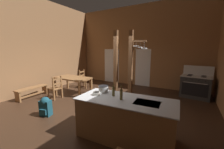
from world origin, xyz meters
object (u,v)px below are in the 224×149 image
object	(u,v)px
ladderback_chair_by_post	(56,88)
backpack	(45,106)
kitchen_island	(125,119)
stockpot_on_counter	(103,89)
bottle_short_on_counter	(121,94)
ladderback_chair_near_window	(84,79)
dining_table	(73,79)
stove_range	(196,86)
mixing_bowl_on_counter	(96,93)
bench_along_left_wall	(32,91)
bottle_tall_on_counter	(113,91)

from	to	relation	value
ladderback_chair_by_post	backpack	world-z (taller)	ladderback_chair_by_post
kitchen_island	stockpot_on_counter	distance (m)	0.91
stockpot_on_counter	bottle_short_on_counter	size ratio (longest dim) A/B	1.03
stockpot_on_counter	kitchen_island	bearing A→B (deg)	-14.46
stockpot_on_counter	bottle_short_on_counter	world-z (taller)	bottle_short_on_counter
stockpot_on_counter	ladderback_chair_near_window	bearing A→B (deg)	138.11
dining_table	stove_range	bearing A→B (deg)	22.53
ladderback_chair_near_window	stove_range	bearing A→B (deg)	12.35
ladderback_chair_near_window	mixing_bowl_on_counter	distance (m)	4.22
bench_along_left_wall	stockpot_on_counter	bearing A→B (deg)	-5.68
bench_along_left_wall	stockpot_on_counter	world-z (taller)	stockpot_on_counter
mixing_bowl_on_counter	stockpot_on_counter	bearing A→B (deg)	81.07
dining_table	bench_along_left_wall	bearing A→B (deg)	-125.95
bench_along_left_wall	mixing_bowl_on_counter	distance (m)	3.93
ladderback_chair_near_window	mixing_bowl_on_counter	bearing A→B (deg)	-44.75
ladderback_chair_by_post	bottle_tall_on_counter	distance (m)	3.41
mixing_bowl_on_counter	bottle_tall_on_counter	distance (m)	0.43
ladderback_chair_near_window	bottle_tall_on_counter	distance (m)	4.43
bench_along_left_wall	mixing_bowl_on_counter	xyz separation A→B (m)	(3.82, -0.63, 0.66)
ladderback_chair_near_window	bottle_short_on_counter	xyz separation A→B (m)	(3.64, -2.95, 0.60)
bottle_short_on_counter	mixing_bowl_on_counter	bearing A→B (deg)	179.50
bench_along_left_wall	mixing_bowl_on_counter	bearing A→B (deg)	-9.37
dining_table	kitchen_island	bearing A→B (deg)	-28.38
bottle_tall_on_counter	bench_along_left_wall	bearing A→B (deg)	173.28
ladderback_chair_by_post	bench_along_left_wall	size ratio (longest dim) A/B	0.71
ladderback_chair_by_post	bench_along_left_wall	distance (m)	1.07
kitchen_island	bottle_short_on_counter	xyz separation A→B (m)	(-0.07, -0.07, 0.59)
ladderback_chair_by_post	bench_along_left_wall	xyz separation A→B (m)	(-0.98, -0.41, -0.15)
mixing_bowl_on_counter	ladderback_chair_by_post	bearing A→B (deg)	159.90
kitchen_island	bench_along_left_wall	bearing A→B (deg)	172.95
stove_range	backpack	distance (m)	5.83
bottle_tall_on_counter	backpack	bearing A→B (deg)	-172.93
stockpot_on_counter	mixing_bowl_on_counter	world-z (taller)	stockpot_on_counter
stove_range	backpack	xyz separation A→B (m)	(-4.03, -4.22, -0.17)
ladderback_chair_by_post	bottle_tall_on_counter	world-z (taller)	bottle_tall_on_counter
dining_table	stockpot_on_counter	world-z (taller)	stockpot_on_counter
ladderback_chair_near_window	bottle_short_on_counter	distance (m)	4.72
backpack	bench_along_left_wall	bearing A→B (deg)	158.80
ladderback_chair_by_post	mixing_bowl_on_counter	bearing A→B (deg)	-20.10
stockpot_on_counter	mixing_bowl_on_counter	distance (m)	0.26
kitchen_island	dining_table	distance (m)	4.05
stove_range	backpack	size ratio (longest dim) A/B	2.21
kitchen_island	stockpot_on_counter	size ratio (longest dim) A/B	6.85
backpack	mixing_bowl_on_counter	distance (m)	1.94
mixing_bowl_on_counter	kitchen_island	bearing A→B (deg)	5.23
kitchen_island	dining_table	xyz separation A→B (m)	(-3.56, 1.93, 0.19)
backpack	kitchen_island	bearing A→B (deg)	4.67
ladderback_chair_near_window	bottle_tall_on_counter	size ratio (longest dim) A/B	3.26
mixing_bowl_on_counter	bottle_tall_on_counter	bearing A→B (deg)	18.71
kitchen_island	bottle_tall_on_counter	world-z (taller)	bottle_tall_on_counter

